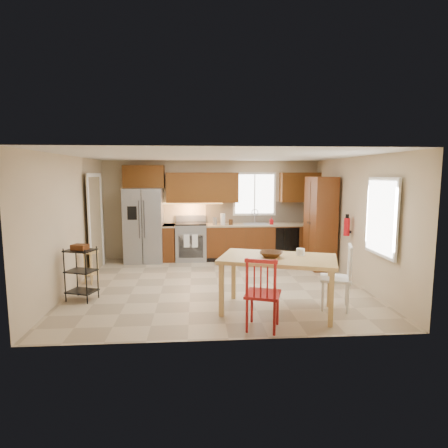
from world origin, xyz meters
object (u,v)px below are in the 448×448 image
soap_bottle (271,221)px  utility_cart (81,274)px  fire_extinguisher (347,227)px  dining_table (277,285)px  chair_red (263,293)px  range_stove (191,242)px  table_jar (300,253)px  bar_stool (91,267)px  chair_white (335,277)px  refrigerator (144,225)px  pantry (320,223)px  table_bowl (271,257)px

soap_bottle → utility_cart: (-3.87, -2.83, -0.53)m
fire_extinguisher → dining_table: size_ratio=0.20×
soap_bottle → chair_red: (-0.97, -4.26, -0.48)m
range_stove → soap_bottle: size_ratio=4.82×
fire_extinguisher → table_jar: fire_extinguisher is taller
dining_table → bar_stool: (-3.36, 1.78, -0.10)m
chair_white → dining_table: bearing=111.6°
chair_red → bar_stool: chair_red is taller
dining_table → chair_red: (-0.35, -0.65, 0.09)m
utility_cart → refrigerator: bearing=96.1°
pantry → bar_stool: size_ratio=3.17×
range_stove → dining_table: range_stove is taller
dining_table → table_jar: 0.62m
refrigerator → bar_stool: size_ratio=2.75×
dining_table → bar_stool: 3.80m
soap_bottle → fire_extinguisher: 2.27m
fire_extinguisher → table_bowl: size_ratio=1.01×
table_jar → utility_cart: size_ratio=0.19×
pantry → soap_bottle: bearing=136.5°
refrigerator → chair_white: (3.51, -3.58, -0.39)m
range_stove → dining_table: bearing=-69.1°
range_stove → table_bowl: 3.93m
dining_table → chair_red: 0.74m
chair_red → table_bowl: 0.78m
utility_cart → fire_extinguisher: bearing=29.7°
utility_cart → dining_table: bearing=6.3°
soap_bottle → dining_table: soap_bottle is taller
chair_red → soap_bottle: bearing=95.7°
chair_white → table_jar: (-0.56, 0.06, 0.39)m
refrigerator → bar_stool: bearing=-113.4°
range_stove → utility_cart: 3.44m
bar_stool → range_stove: bearing=29.3°
pantry → fire_extinguisher: 1.07m
refrigerator → pantry: (4.13, -0.93, 0.14)m
refrigerator → fire_extinguisher: (4.33, -1.98, 0.19)m
refrigerator → range_stove: refrigerator is taller
chair_white → fire_extinguisher: bearing=-8.5°
range_stove → utility_cart: bearing=-122.3°
dining_table → chair_red: bearing=-99.7°
table_bowl → pantry: bearing=58.1°
chair_white → utility_cart: (-4.20, 0.73, -0.06)m
soap_bottle → pantry: pantry is taller
pantry → refrigerator: bearing=167.4°
fire_extinguisher → dining_table: bearing=-136.9°
soap_bottle → utility_cart: bearing=-143.9°
chair_white → table_bowl: (-1.06, -0.05, 0.35)m
range_stove → refrigerator: bearing=-177.0°
fire_extinguisher → chair_red: fire_extinguisher is taller
table_jar → chair_white: bearing=-6.1°
refrigerator → chair_white: refrigerator is taller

